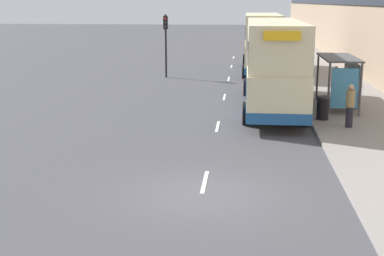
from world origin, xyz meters
The scene contains 17 objects.
ground_plane centered at (0.00, 0.00, 0.00)m, with size 220.00×220.00×0.00m, color #424247.
pavement centered at (6.50, 38.50, 0.07)m, with size 5.00×93.00×0.14m.
lane_mark_0 centered at (0.00, 1.03, 0.01)m, with size 0.12×2.00×0.01m.
lane_mark_1 centered at (0.00, 8.26, 0.01)m, with size 0.12×2.00×0.01m.
lane_mark_2 centered at (0.00, 15.50, 0.01)m, with size 0.12×2.00×0.01m.
lane_mark_3 centered at (0.00, 22.73, 0.01)m, with size 0.12×2.00×0.01m.
lane_mark_4 centered at (0.00, 29.96, 0.01)m, with size 0.12×2.00×0.01m.
lane_mark_5 centered at (0.00, 37.20, 0.01)m, with size 0.12×2.00×0.01m.
bus_shelter centered at (5.77, 12.05, 1.88)m, with size 1.60×4.20×2.48m.
double_decker_bus_near centered at (2.47, 12.33, 2.29)m, with size 2.85×11.43×4.30m.
double_decker_bus_ahead centered at (2.34, 26.43, 2.28)m, with size 2.85×10.93×4.30m.
car_0 centered at (2.17, 54.91, 0.86)m, with size 1.94×4.09×1.73m.
pedestrian_at_shelter centered at (5.44, 8.11, 1.05)m, with size 0.35×0.35×1.79m.
pedestrian_1 centered at (6.41, 12.00, 1.04)m, with size 0.35×0.35×1.77m.
pedestrian_2 centered at (5.97, 15.15, 1.02)m, with size 0.34×0.34×1.71m.
litter_bin centered at (4.55, 9.51, 0.67)m, with size 0.55×0.55×1.05m.
traffic_light_far_kerb centered at (-4.40, 23.05, 2.94)m, with size 0.30×0.32×4.34m.
Camera 1 is at (1.11, -13.96, 5.22)m, focal length 50.00 mm.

